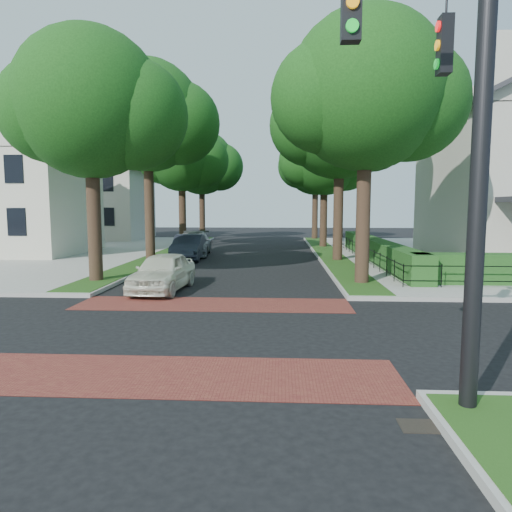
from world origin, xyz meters
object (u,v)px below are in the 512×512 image
(parked_car_front, at_px, (163,272))
(parked_car_middle, at_px, (189,247))
(parked_car_rear, at_px, (193,244))
(traffic_signal, at_px, (463,104))

(parked_car_front, xyz_separation_m, parked_car_middle, (-1.06, 10.16, 0.04))
(parked_car_front, distance_m, parked_car_rear, 12.86)
(parked_car_middle, xyz_separation_m, parked_car_rear, (-0.24, 2.64, 0.01))
(parked_car_middle, bearing_deg, parked_car_rear, 92.57)
(traffic_signal, bearing_deg, parked_car_middle, 112.24)
(parked_car_middle, bearing_deg, traffic_signal, -70.44)
(parked_car_middle, bearing_deg, parked_car_front, -86.73)
(parked_car_front, height_order, parked_car_rear, parked_car_rear)
(traffic_signal, distance_m, parked_car_front, 12.94)
(traffic_signal, relative_size, parked_car_rear, 1.49)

